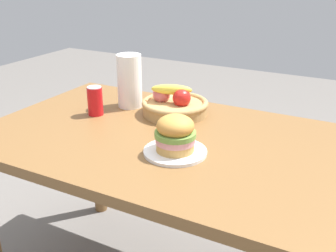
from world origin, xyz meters
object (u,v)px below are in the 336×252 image
object	(u,v)px
soda_can	(95,101)
fruit_basket	(174,104)
paper_towel_roll	(130,81)
plate	(175,152)
sandwich	(175,133)

from	to	relation	value
soda_can	fruit_basket	world-z (taller)	fruit_basket
fruit_basket	paper_towel_roll	distance (m)	0.24
plate	sandwich	world-z (taller)	sandwich
plate	fruit_basket	bearing A→B (deg)	117.71
soda_can	fruit_basket	bearing A→B (deg)	29.63
paper_towel_roll	plate	bearing A→B (deg)	-40.04
fruit_basket	sandwich	bearing A→B (deg)	-62.29
fruit_basket	paper_towel_roll	size ratio (longest dim) A/B	1.21
plate	sandwich	xyz separation A→B (m)	(-0.00, 0.00, 0.07)
plate	fruit_basket	distance (m)	0.39
plate	fruit_basket	size ratio (longest dim) A/B	0.77
plate	soda_can	world-z (taller)	soda_can
paper_towel_roll	soda_can	bearing A→B (deg)	-113.68
sandwich	paper_towel_roll	bearing A→B (deg)	139.96
soda_can	fruit_basket	size ratio (longest dim) A/B	0.43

